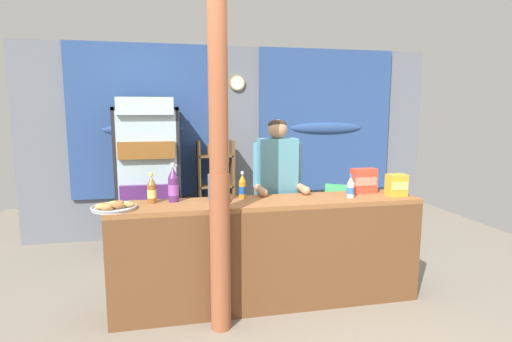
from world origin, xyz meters
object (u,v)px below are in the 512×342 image
soda_bottle_orange_soda (242,187)px  plastic_lawn_chair (344,213)px  drink_fridge (149,167)px  stall_counter (271,245)px  shopkeeper (277,182)px  timber_post (219,180)px  snack_box_biscuit (218,187)px  soda_bottle_iced_tea (152,190)px  bottle_shelf_rack (216,189)px  pastry_tray (114,207)px  snack_box_crackers (364,181)px  snack_box_choco_powder (396,185)px  soda_bottle_grape_soda (173,185)px  soda_bottle_water (351,188)px

soda_bottle_orange_soda → plastic_lawn_chair: bearing=33.9°
drink_fridge → soda_bottle_orange_soda: drink_fridge is taller
plastic_lawn_chair → stall_counter: bearing=-135.6°
drink_fridge → shopkeeper: bearing=-46.0°
stall_counter → drink_fridge: size_ratio=1.44×
timber_post → shopkeeper: 1.02m
stall_counter → timber_post: 0.82m
timber_post → snack_box_biscuit: bearing=84.4°
soda_bottle_iced_tea → snack_box_biscuit: soda_bottle_iced_tea is taller
bottle_shelf_rack → pastry_tray: (-1.02, -1.98, 0.27)m
snack_box_crackers → snack_box_choco_powder: bearing=-41.7°
soda_bottle_orange_soda → snack_box_crackers: size_ratio=1.01×
stall_counter → snack_box_choco_powder: size_ratio=13.50×
timber_post → snack_box_choco_powder: size_ratio=12.51×
timber_post → snack_box_biscuit: (0.04, 0.45, -0.14)m
shopkeeper → timber_post: bearing=-130.9°
plastic_lawn_chair → snack_box_choco_powder: bearing=-91.0°
soda_bottle_grape_soda → snack_box_choco_powder: (1.99, -0.18, -0.04)m
stall_counter → snack_box_choco_powder: bearing=1.8°
soda_bottle_water → snack_box_biscuit: bearing=172.6°
soda_bottle_iced_tea → soda_bottle_water: (1.73, -0.15, -0.02)m
stall_counter → shopkeeper: 0.71m
soda_bottle_grape_soda → soda_bottle_iced_tea: size_ratio=1.30×
soda_bottle_grape_soda → snack_box_biscuit: 0.38m
stall_counter → soda_bottle_iced_tea: size_ratio=10.48×
shopkeeper → soda_bottle_orange_soda: (-0.40, -0.29, 0.02)m
soda_bottle_iced_tea → snack_box_choco_powder: (2.17, -0.17, -0.01)m
soda_bottle_iced_tea → soda_bottle_grape_soda: bearing=3.8°
timber_post → soda_bottle_iced_tea: (-0.52, 0.45, -0.14)m
timber_post → soda_bottle_water: bearing=13.9°
drink_fridge → shopkeeper: (1.28, -1.32, -0.01)m
shopkeeper → stall_counter: bearing=-110.1°
soda_bottle_water → snack_box_biscuit: (-1.17, 0.15, 0.02)m
soda_bottle_iced_tea → timber_post: bearing=-41.0°
drink_fridge → soda_bottle_iced_tea: size_ratio=7.29×
soda_bottle_iced_tea → soda_bottle_water: bearing=-4.9°
soda_bottle_water → stall_counter: bearing=-175.6°
stall_counter → bottle_shelf_rack: bearing=97.1°
shopkeeper → snack_box_choco_powder: (0.99, -0.48, 0.02)m
drink_fridge → soda_bottle_iced_tea: 1.64m
stall_counter → timber_post: timber_post is taller
plastic_lawn_chair → pastry_tray: bearing=-155.0°
plastic_lawn_chair → snack_box_crackers: 1.13m
stall_counter → drink_fridge: bearing=120.6°
plastic_lawn_chair → shopkeeper: 1.32m
timber_post → plastic_lawn_chair: (1.67, 1.42, -0.70)m
snack_box_crackers → soda_bottle_grape_soda: bearing=-179.4°
shopkeeper → bottle_shelf_rack: bearing=106.4°
bottle_shelf_rack → soda_bottle_grape_soda: size_ratio=4.00×
shopkeeper → snack_box_crackers: 0.82m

